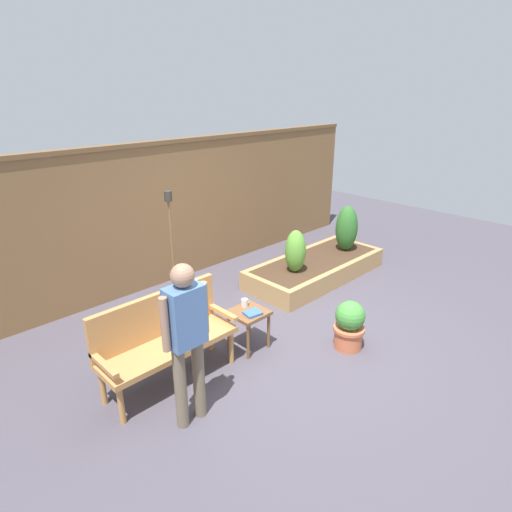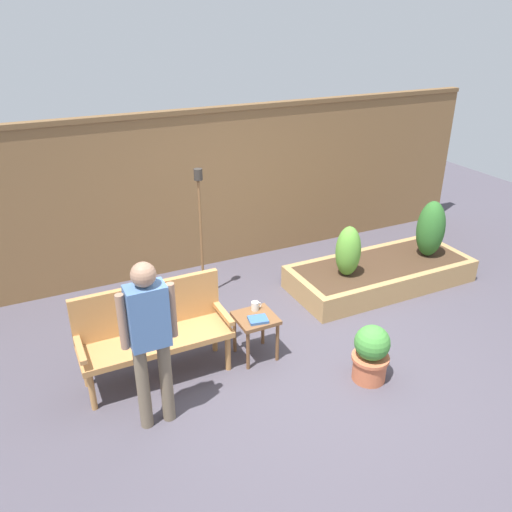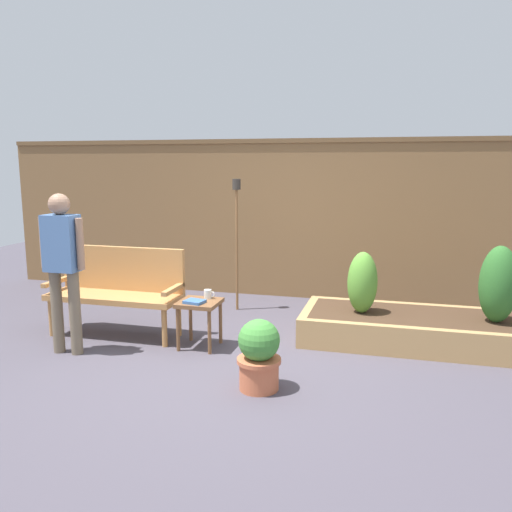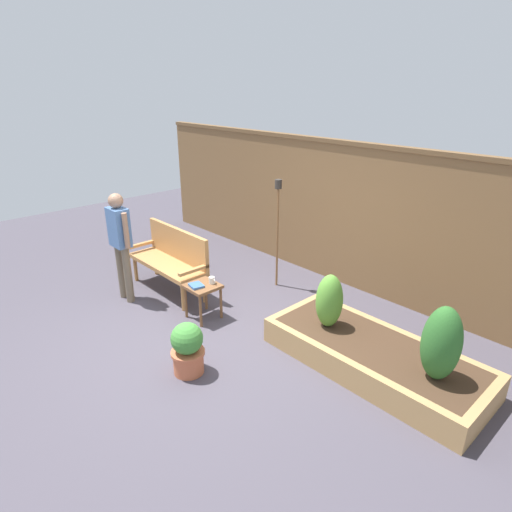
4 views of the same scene
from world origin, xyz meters
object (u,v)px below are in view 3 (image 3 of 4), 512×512
(book_on_table, at_px, (195,302))
(person_by_bench, at_px, (63,259))
(garden_bench, at_px, (118,284))
(tiki_torch, at_px, (237,221))
(shrub_near_bench, at_px, (362,283))
(side_table, at_px, (199,309))
(cup_on_table, at_px, (208,294))
(shrub_far_corner, at_px, (499,284))
(potted_boxwood, at_px, (259,354))

(book_on_table, relative_size, person_by_bench, 0.12)
(garden_bench, xyz_separation_m, tiki_torch, (0.97, 1.23, 0.59))
(tiki_torch, bearing_deg, shrub_near_bench, -26.09)
(side_table, height_order, cup_on_table, cup_on_table)
(person_by_bench, bearing_deg, book_on_table, 19.09)
(garden_bench, bearing_deg, side_table, -10.72)
(shrub_near_bench, bearing_deg, side_table, -157.75)
(cup_on_table, bearing_deg, person_by_bench, -153.87)
(tiki_torch, bearing_deg, book_on_table, -89.01)
(shrub_far_corner, bearing_deg, person_by_bench, -164.39)
(book_on_table, xyz_separation_m, shrub_far_corner, (2.87, 0.72, 0.19))
(side_table, bearing_deg, potted_boxwood, -44.47)
(garden_bench, height_order, cup_on_table, garden_bench)
(person_by_bench, bearing_deg, cup_on_table, 26.13)
(shrub_far_corner, height_order, tiki_torch, tiki_torch)
(side_table, height_order, tiki_torch, tiki_torch)
(potted_boxwood, relative_size, person_by_bench, 0.38)
(garden_bench, distance_m, potted_boxwood, 2.11)
(cup_on_table, relative_size, book_on_table, 0.61)
(garden_bench, xyz_separation_m, book_on_table, (0.99, -0.28, -0.05))
(book_on_table, relative_size, shrub_near_bench, 0.29)
(cup_on_table, bearing_deg, side_table, -114.01)
(side_table, relative_size, book_on_table, 2.58)
(garden_bench, relative_size, shrub_near_bench, 2.24)
(potted_boxwood, bearing_deg, shrub_far_corner, 35.82)
(book_on_table, relative_size, tiki_torch, 0.11)
(person_by_bench, bearing_deg, shrub_near_bench, 22.35)
(cup_on_table, distance_m, shrub_far_corner, 2.85)
(cup_on_table, height_order, book_on_table, cup_on_table)
(potted_boxwood, xyz_separation_m, shrub_far_corner, (2.02, 1.46, 0.38))
(cup_on_table, relative_size, shrub_near_bench, 0.18)
(garden_bench, relative_size, potted_boxwood, 2.43)
(cup_on_table, xyz_separation_m, shrub_near_bench, (1.50, 0.52, 0.09))
(side_table, relative_size, shrub_near_bench, 0.75)
(book_on_table, height_order, shrub_far_corner, shrub_far_corner)
(garden_bench, distance_m, book_on_table, 1.03)
(shrub_near_bench, bearing_deg, cup_on_table, -160.94)
(shrub_near_bench, bearing_deg, tiki_torch, 153.91)
(side_table, distance_m, book_on_table, 0.13)
(shrub_near_bench, distance_m, tiki_torch, 1.85)
(side_table, xyz_separation_m, cup_on_table, (0.05, 0.12, 0.13))
(side_table, xyz_separation_m, shrub_far_corner, (2.85, 0.64, 0.28))
(side_table, distance_m, person_by_bench, 1.39)
(potted_boxwood, distance_m, person_by_bench, 2.15)
(person_by_bench, bearing_deg, shrub_far_corner, 15.61)
(garden_bench, bearing_deg, shrub_near_bench, 9.87)
(potted_boxwood, relative_size, shrub_far_corner, 0.78)
(shrub_far_corner, relative_size, tiki_torch, 0.46)
(tiki_torch, bearing_deg, side_table, -88.33)
(shrub_near_bench, relative_size, shrub_far_corner, 0.84)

